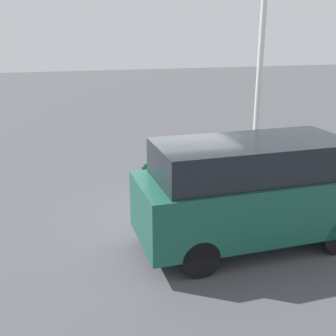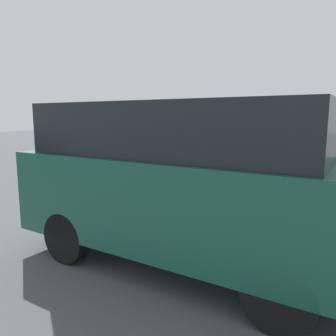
# 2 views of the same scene
# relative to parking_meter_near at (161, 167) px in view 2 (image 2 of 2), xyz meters

# --- Properties ---
(ground_plane) EXTENTS (80.00, 80.00, 0.00)m
(ground_plane) POSITION_rel_parking_meter_near_xyz_m (0.42, -0.59, -1.00)
(ground_plane) COLOR #4C4C51
(parking_meter_near) EXTENTS (0.21, 0.12, 1.35)m
(parking_meter_near) POSITION_rel_parking_meter_near_xyz_m (0.00, 0.00, 0.00)
(parking_meter_near) COLOR gray
(parking_meter_near) RESTS_ON ground
(parked_van) EXTENTS (4.87, 1.95, 2.29)m
(parked_van) POSITION_rel_parking_meter_near_xyz_m (1.78, -2.10, 0.24)
(parked_van) COLOR #195142
(parked_van) RESTS_ON ground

